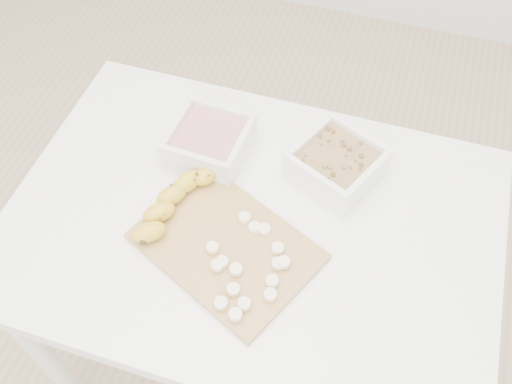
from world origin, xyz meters
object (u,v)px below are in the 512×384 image
(bowl_granola, at_px, (337,164))
(cutting_board, at_px, (226,246))
(bowl_yogurt, at_px, (209,141))
(banana, at_px, (175,202))
(table, at_px, (252,245))

(bowl_granola, distance_m, cutting_board, 0.29)
(bowl_yogurt, xyz_separation_m, banana, (-0.01, -0.17, -0.00))
(banana, bearing_deg, bowl_yogurt, 116.04)
(bowl_granola, bearing_deg, table, -129.11)
(table, distance_m, bowl_granola, 0.25)
(banana, bearing_deg, bowl_granola, 63.70)
(bowl_yogurt, bearing_deg, cutting_board, -62.37)
(cutting_board, bearing_deg, banana, 158.09)
(bowl_granola, distance_m, banana, 0.35)
(bowl_yogurt, bearing_deg, banana, -94.17)
(table, relative_size, cutting_board, 2.98)
(bowl_yogurt, height_order, banana, bowl_yogurt)
(bowl_yogurt, bearing_deg, table, -45.24)
(table, xyz_separation_m, banana, (-0.15, -0.03, 0.13))
(table, bearing_deg, banana, -170.61)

